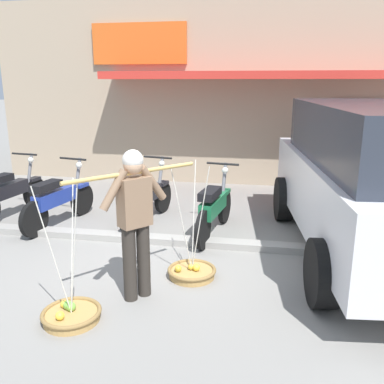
{
  "coord_description": "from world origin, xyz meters",
  "views": [
    {
      "loc": [
        1.45,
        -5.03,
        2.39
      ],
      "look_at": [
        0.44,
        0.6,
        0.85
      ],
      "focal_mm": 38.81,
      "sensor_mm": 36.0,
      "label": 1
    }
  ],
  "objects_px": {
    "fruit_vendor": "(135,215)",
    "fruit_basket_left_side": "(192,271)",
    "fruit_basket_right_side": "(71,314)",
    "motorcycle_third_in_row": "(147,198)",
    "motorcycle_second_in_row": "(58,200)",
    "motorcycle_end_of_row": "(214,208)",
    "motorcycle_nearest_shop": "(10,193)",
    "wooden_crate": "(296,201)",
    "parked_truck": "(374,177)"
  },
  "relations": [
    {
      "from": "fruit_vendor",
      "to": "fruit_basket_left_side",
      "type": "bearing_deg",
      "value": 48.81
    },
    {
      "from": "fruit_basket_right_side",
      "to": "motorcycle_third_in_row",
      "type": "distance_m",
      "value": 3.1
    },
    {
      "from": "motorcycle_second_in_row",
      "to": "motorcycle_end_of_row",
      "type": "bearing_deg",
      "value": 0.11
    },
    {
      "from": "fruit_basket_left_side",
      "to": "motorcycle_third_in_row",
      "type": "xyz_separation_m",
      "value": [
        -1.12,
        1.89,
        0.38
      ]
    },
    {
      "from": "motorcycle_third_in_row",
      "to": "motorcycle_nearest_shop",
      "type": "bearing_deg",
      "value": -177.57
    },
    {
      "from": "motorcycle_nearest_shop",
      "to": "motorcycle_second_in_row",
      "type": "bearing_deg",
      "value": -14.99
    },
    {
      "from": "motorcycle_nearest_shop",
      "to": "motorcycle_third_in_row",
      "type": "bearing_deg",
      "value": 2.43
    },
    {
      "from": "motorcycle_end_of_row",
      "to": "fruit_basket_right_side",
      "type": "bearing_deg",
      "value": -112.86
    },
    {
      "from": "fruit_basket_left_side",
      "to": "wooden_crate",
      "type": "bearing_deg",
      "value": 65.07
    },
    {
      "from": "motorcycle_nearest_shop",
      "to": "parked_truck",
      "type": "bearing_deg",
      "value": -6.6
    },
    {
      "from": "motorcycle_nearest_shop",
      "to": "wooden_crate",
      "type": "relative_size",
      "value": 4.12
    },
    {
      "from": "fruit_vendor",
      "to": "motorcycle_nearest_shop",
      "type": "height_order",
      "value": "fruit_vendor"
    },
    {
      "from": "motorcycle_end_of_row",
      "to": "motorcycle_nearest_shop",
      "type": "bearing_deg",
      "value": 175.65
    },
    {
      "from": "parked_truck",
      "to": "wooden_crate",
      "type": "height_order",
      "value": "parked_truck"
    },
    {
      "from": "motorcycle_nearest_shop",
      "to": "parked_truck",
      "type": "xyz_separation_m",
      "value": [
        5.93,
        -0.69,
        0.68
      ]
    },
    {
      "from": "fruit_basket_left_side",
      "to": "motorcycle_nearest_shop",
      "type": "bearing_deg",
      "value": 153.85
    },
    {
      "from": "fruit_basket_left_side",
      "to": "motorcycle_nearest_shop",
      "type": "xyz_separation_m",
      "value": [
        -3.63,
        1.78,
        0.38
      ]
    },
    {
      "from": "fruit_vendor",
      "to": "motorcycle_third_in_row",
      "type": "relative_size",
      "value": 0.94
    },
    {
      "from": "motorcycle_third_in_row",
      "to": "parked_truck",
      "type": "bearing_deg",
      "value": -13.04
    },
    {
      "from": "fruit_vendor",
      "to": "motorcycle_end_of_row",
      "type": "height_order",
      "value": "fruit_vendor"
    },
    {
      "from": "fruit_vendor",
      "to": "motorcycle_end_of_row",
      "type": "bearing_deg",
      "value": 73.78
    },
    {
      "from": "fruit_vendor",
      "to": "wooden_crate",
      "type": "xyz_separation_m",
      "value": [
        1.98,
        3.73,
        -0.82
      ]
    },
    {
      "from": "fruit_basket_right_side",
      "to": "parked_truck",
      "type": "height_order",
      "value": "parked_truck"
    },
    {
      "from": "fruit_basket_right_side",
      "to": "fruit_vendor",
      "type": "bearing_deg",
      "value": 48.59
    },
    {
      "from": "fruit_basket_left_side",
      "to": "motorcycle_second_in_row",
      "type": "xyz_separation_m",
      "value": [
        -2.56,
        1.49,
        0.38
      ]
    },
    {
      "from": "fruit_basket_left_side",
      "to": "wooden_crate",
      "type": "xyz_separation_m",
      "value": [
        1.46,
        3.14,
        0.09
      ]
    },
    {
      "from": "fruit_basket_right_side",
      "to": "motorcycle_nearest_shop",
      "type": "height_order",
      "value": "fruit_basket_right_side"
    },
    {
      "from": "motorcycle_third_in_row",
      "to": "wooden_crate",
      "type": "distance_m",
      "value": 2.88
    },
    {
      "from": "fruit_vendor",
      "to": "fruit_basket_right_side",
      "type": "distance_m",
      "value": 1.2
    },
    {
      "from": "motorcycle_end_of_row",
      "to": "parked_truck",
      "type": "bearing_deg",
      "value": -10.34
    },
    {
      "from": "fruit_basket_left_side",
      "to": "parked_truck",
      "type": "distance_m",
      "value": 2.76
    },
    {
      "from": "fruit_vendor",
      "to": "fruit_basket_right_side",
      "type": "xyz_separation_m",
      "value": [
        -0.52,
        -0.59,
        -0.9
      ]
    },
    {
      "from": "fruit_basket_right_side",
      "to": "motorcycle_second_in_row",
      "type": "xyz_separation_m",
      "value": [
        -1.51,
        2.68,
        0.38
      ]
    },
    {
      "from": "fruit_basket_left_side",
      "to": "motorcycle_third_in_row",
      "type": "height_order",
      "value": "fruit_basket_left_side"
    },
    {
      "from": "fruit_basket_left_side",
      "to": "motorcycle_end_of_row",
      "type": "distance_m",
      "value": 1.55
    },
    {
      "from": "parked_truck",
      "to": "fruit_basket_right_side",
      "type": "bearing_deg",
      "value": -145.67
    },
    {
      "from": "motorcycle_end_of_row",
      "to": "wooden_crate",
      "type": "bearing_deg",
      "value": 50.1
    },
    {
      "from": "fruit_basket_left_side",
      "to": "motorcycle_end_of_row",
      "type": "relative_size",
      "value": 0.8
    },
    {
      "from": "wooden_crate",
      "to": "fruit_basket_left_side",
      "type": "bearing_deg",
      "value": -114.93
    },
    {
      "from": "motorcycle_nearest_shop",
      "to": "motorcycle_end_of_row",
      "type": "relative_size",
      "value": 1.0
    },
    {
      "from": "fruit_vendor",
      "to": "motorcycle_third_in_row",
      "type": "bearing_deg",
      "value": 103.66
    },
    {
      "from": "fruit_basket_right_side",
      "to": "wooden_crate",
      "type": "relative_size",
      "value": 3.3
    },
    {
      "from": "fruit_basket_left_side",
      "to": "motorcycle_third_in_row",
      "type": "relative_size",
      "value": 0.8
    },
    {
      "from": "motorcycle_nearest_shop",
      "to": "motorcycle_third_in_row",
      "type": "xyz_separation_m",
      "value": [
        2.51,
        0.11,
        0.0
      ]
    },
    {
      "from": "fruit_basket_left_side",
      "to": "parked_truck",
      "type": "xyz_separation_m",
      "value": [
        2.3,
        1.1,
        1.06
      ]
    },
    {
      "from": "motorcycle_second_in_row",
      "to": "motorcycle_third_in_row",
      "type": "xyz_separation_m",
      "value": [
        1.43,
        0.39,
        0.0
      ]
    },
    {
      "from": "fruit_basket_left_side",
      "to": "motorcycle_second_in_row",
      "type": "distance_m",
      "value": 2.98
    },
    {
      "from": "motorcycle_third_in_row",
      "to": "parked_truck",
      "type": "relative_size",
      "value": 0.36
    },
    {
      "from": "motorcycle_second_in_row",
      "to": "parked_truck",
      "type": "bearing_deg",
      "value": -4.69
    },
    {
      "from": "fruit_basket_left_side",
      "to": "motorcycle_second_in_row",
      "type": "relative_size",
      "value": 0.81
    }
  ]
}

